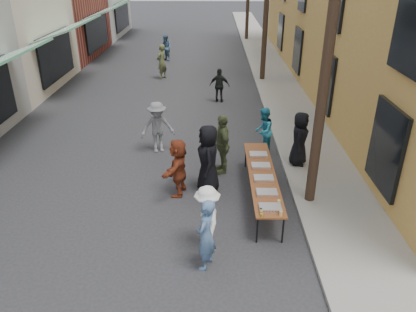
{
  "coord_description": "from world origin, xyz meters",
  "views": [
    {
      "loc": [
        1.75,
        -6.21,
        5.84
      ],
      "look_at": [
        1.6,
        3.09,
        1.3
      ],
      "focal_mm": 35.0,
      "sensor_mm": 36.0,
      "label": 1
    }
  ],
  "objects_px": {
    "guest_front_a": "(208,159)",
    "guest_front_c": "(263,131)",
    "server": "(300,139)",
    "utility_pole_near": "(331,27)",
    "catering_tray_sausage": "(270,208)",
    "serving_table": "(262,176)"
  },
  "relations": [
    {
      "from": "guest_front_c",
      "to": "server",
      "type": "distance_m",
      "value": 1.4
    },
    {
      "from": "serving_table",
      "to": "guest_front_a",
      "type": "height_order",
      "value": "guest_front_a"
    },
    {
      "from": "guest_front_a",
      "to": "catering_tray_sausage",
      "type": "bearing_deg",
      "value": 27.92
    },
    {
      "from": "utility_pole_near",
      "to": "guest_front_a",
      "type": "height_order",
      "value": "utility_pole_near"
    },
    {
      "from": "utility_pole_near",
      "to": "guest_front_c",
      "type": "distance_m",
      "value": 4.91
    },
    {
      "from": "utility_pole_near",
      "to": "catering_tray_sausage",
      "type": "xyz_separation_m",
      "value": [
        -1.27,
        -1.5,
        -3.71
      ]
    },
    {
      "from": "guest_front_c",
      "to": "server",
      "type": "relative_size",
      "value": 0.93
    },
    {
      "from": "utility_pole_near",
      "to": "server",
      "type": "xyz_separation_m",
      "value": [
        0.05,
        2.08,
        -3.56
      ]
    },
    {
      "from": "guest_front_a",
      "to": "guest_front_c",
      "type": "height_order",
      "value": "guest_front_a"
    },
    {
      "from": "catering_tray_sausage",
      "to": "guest_front_c",
      "type": "relative_size",
      "value": 0.32
    },
    {
      "from": "server",
      "to": "guest_front_c",
      "type": "bearing_deg",
      "value": 63.05
    },
    {
      "from": "catering_tray_sausage",
      "to": "guest_front_a",
      "type": "xyz_separation_m",
      "value": [
        -1.43,
        2.08,
        0.18
      ]
    },
    {
      "from": "server",
      "to": "utility_pole_near",
      "type": "bearing_deg",
      "value": -163.08
    },
    {
      "from": "serving_table",
      "to": "guest_front_c",
      "type": "bearing_deg",
      "value": 83.4
    },
    {
      "from": "guest_front_c",
      "to": "server",
      "type": "xyz_separation_m",
      "value": [
        0.98,
        -0.99,
        0.16
      ]
    },
    {
      "from": "utility_pole_near",
      "to": "catering_tray_sausage",
      "type": "relative_size",
      "value": 18.0
    },
    {
      "from": "catering_tray_sausage",
      "to": "guest_front_a",
      "type": "bearing_deg",
      "value": 124.5
    },
    {
      "from": "catering_tray_sausage",
      "to": "guest_front_c",
      "type": "height_order",
      "value": "guest_front_c"
    },
    {
      "from": "utility_pole_near",
      "to": "guest_front_a",
      "type": "distance_m",
      "value": 4.48
    },
    {
      "from": "server",
      "to": "catering_tray_sausage",
      "type": "bearing_deg",
      "value": 178.07
    },
    {
      "from": "guest_front_a",
      "to": "server",
      "type": "bearing_deg",
      "value": 112.09
    },
    {
      "from": "serving_table",
      "to": "guest_front_a",
      "type": "distance_m",
      "value": 1.51
    }
  ]
}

